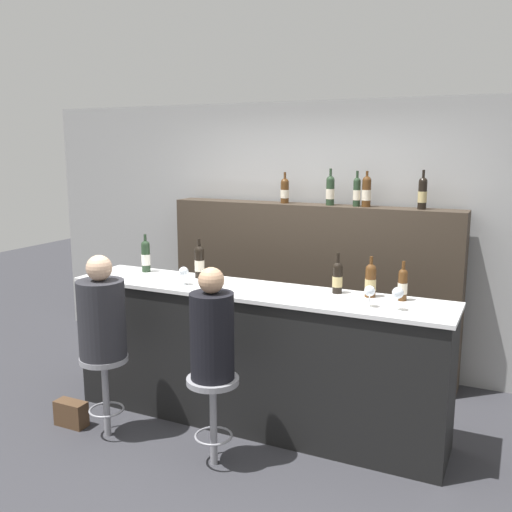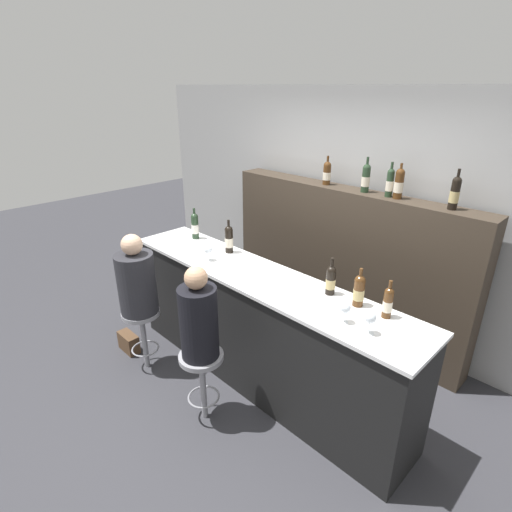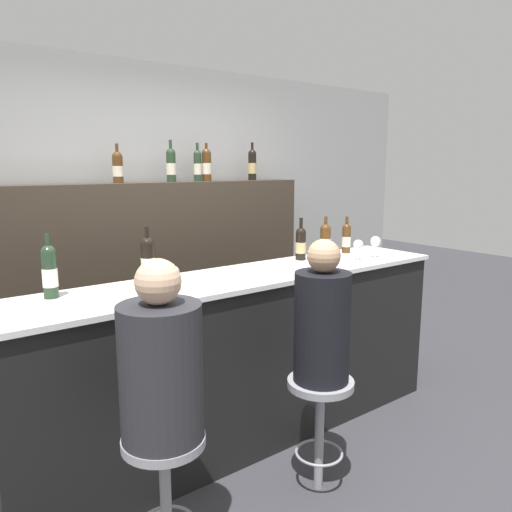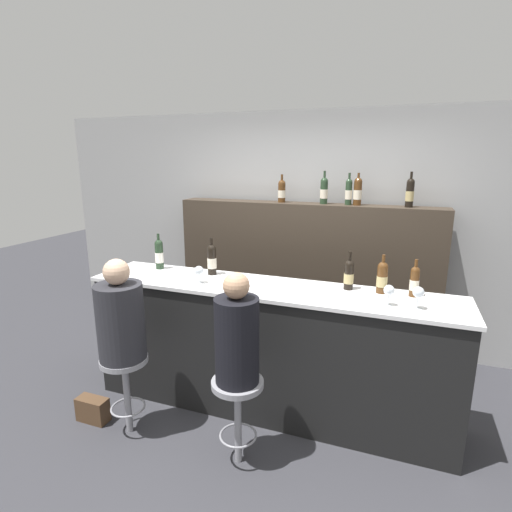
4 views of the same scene
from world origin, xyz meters
The scene contains 22 objects.
ground_plane centered at (0.00, 0.00, 0.00)m, with size 16.00×16.00×0.00m, color #333338.
wall_back centered at (0.00, 1.77, 1.30)m, with size 6.40×0.05×2.60m.
bar_counter centered at (0.00, 0.28, 0.55)m, with size 3.02×0.59×1.10m.
back_bar_cabinet centered at (0.00, 1.54, 0.82)m, with size 2.83×0.28×1.63m.
wine_bottle_counter_0 centered at (-1.11, 0.44, 1.24)m, with size 0.08×0.08×0.33m.
wine_bottle_counter_1 centered at (-0.57, 0.44, 1.23)m, with size 0.08×0.08×0.33m.
wine_bottle_counter_2 centered at (0.62, 0.44, 1.22)m, with size 0.08×0.08×0.30m.
wine_bottle_counter_3 centered at (0.86, 0.44, 1.22)m, with size 0.08×0.08×0.30m.
wine_bottle_counter_4 centered at (1.09, 0.44, 1.21)m, with size 0.07×0.07×0.28m.
wine_bottle_backbar_0 centered at (-0.27, 1.54, 1.75)m, with size 0.08×0.08×0.30m.
wine_bottle_backbar_1 centered at (0.19, 1.54, 1.77)m, with size 0.08×0.08×0.34m.
wine_bottle_backbar_2 centered at (0.44, 1.54, 1.77)m, with size 0.07×0.07×0.32m.
wine_bottle_backbar_3 centered at (0.53, 1.54, 1.77)m, with size 0.08×0.08×0.32m.
wine_bottle_backbar_4 centered at (1.02, 1.54, 1.77)m, with size 0.08×0.08×0.34m.
wine_glass_0 centered at (-0.55, 0.17, 1.20)m, with size 0.08×0.08×0.14m.
wine_glass_1 centered at (0.93, 0.17, 1.20)m, with size 0.07×0.07×0.15m.
wine_glass_2 centered at (1.11, 0.17, 1.21)m, with size 0.08×0.08×0.16m.
bar_stool_left centered at (-0.91, -0.39, 0.49)m, with size 0.36×0.36×0.63m.
guest_seated_left centered at (-0.91, -0.39, 0.96)m, with size 0.35×0.35×0.77m.
bar_stool_right centered at (0.02, -0.39, 0.49)m, with size 0.36×0.36×0.63m.
guest_seated_right centered at (0.02, -0.39, 0.96)m, with size 0.30×0.30×0.76m.
handbag centered at (-1.27, -0.39, 0.10)m, with size 0.26×0.12×0.20m.
Camera 1 is at (1.83, -3.53, 2.17)m, focal length 40.00 mm.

